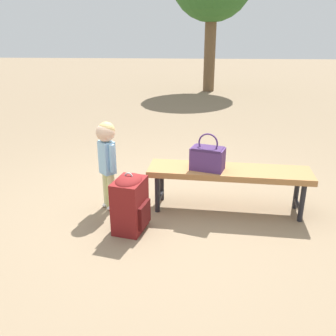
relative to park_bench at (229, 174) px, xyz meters
The scene contains 5 objects.
ground_plane 0.81m from the park_bench, 10.94° to the left, with size 40.00×40.00×0.00m, color #7F6B51.
park_bench is the anchor object (origin of this frame).
handbag 0.29m from the park_bench, ahead, with size 0.36×0.27×0.37m.
child_standing 1.23m from the park_bench, ahead, with size 0.19×0.19×0.91m.
backpack_large 1.03m from the park_bench, 26.11° to the left, with size 0.34×0.38×0.57m.
Camera 1 is at (-0.31, 3.27, 1.75)m, focal length 39.11 mm.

